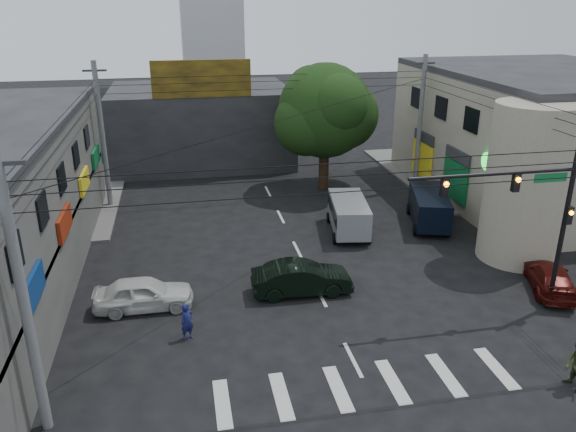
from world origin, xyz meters
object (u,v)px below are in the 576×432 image
object	(u,v)px
utility_pole_near_left	(23,298)
white_compact	(144,294)
dark_sedan	(302,278)
maroon_sedan	(550,278)
navy_van	(429,209)
silver_minivan	(349,217)
utility_pole_far_right	(420,123)
traffic_gantry	(531,207)
traffic_officer	(187,322)
utility_pole_far_left	(102,137)
street_tree	(325,111)

from	to	relation	value
utility_pole_near_left	white_compact	world-z (taller)	utility_pole_near_left
dark_sedan	maroon_sedan	xyz separation A→B (m)	(11.29, -1.90, -0.13)
navy_van	silver_minivan	bearing A→B (deg)	109.28
utility_pole_far_right	traffic_gantry	bearing A→B (deg)	-98.94
silver_minivan	navy_van	distance (m)	5.02
dark_sedan	traffic_officer	world-z (taller)	traffic_officer
utility_pole_far_left	maroon_sedan	xyz separation A→B (m)	(21.00, -15.54, -3.98)
street_tree	utility_pole_near_left	world-z (taller)	utility_pole_near_left
traffic_gantry	dark_sedan	world-z (taller)	traffic_gantry
utility_pole_far_left	dark_sedan	world-z (taller)	utility_pole_far_left
silver_minivan	traffic_gantry	bearing A→B (deg)	-146.82
dark_sedan	white_compact	distance (m)	7.00
traffic_gantry	maroon_sedan	xyz separation A→B (m)	(2.68, 1.47, -4.21)
traffic_gantry	traffic_officer	xyz separation A→B (m)	(-13.82, 0.60, -4.05)
utility_pole_far_right	silver_minivan	world-z (taller)	utility_pole_far_right
white_compact	traffic_officer	distance (m)	3.28
maroon_sedan	utility_pole_far_left	bearing A→B (deg)	-15.22
utility_pole_near_left	white_compact	bearing A→B (deg)	68.42
white_compact	dark_sedan	bearing A→B (deg)	-89.41
utility_pole_far_right	silver_minivan	xyz separation A→B (m)	(-7.13, -7.17, -3.63)
traffic_officer	street_tree	bearing A→B (deg)	31.16
traffic_gantry	utility_pole_far_left	size ratio (longest dim) A/B	0.78
traffic_officer	dark_sedan	bearing A→B (deg)	-0.98
traffic_gantry	silver_minivan	bearing A→B (deg)	114.36
white_compact	silver_minivan	bearing A→B (deg)	-59.39
utility_pole_far_right	white_compact	size ratio (longest dim) A/B	2.17
silver_minivan	dark_sedan	bearing A→B (deg)	156.07
utility_pole_far_right	white_compact	world-z (taller)	utility_pole_far_right
street_tree	silver_minivan	bearing A→B (deg)	-94.41
utility_pole_far_right	dark_sedan	xyz separation A→B (m)	(-11.29, -13.63, -3.85)
utility_pole_far_right	silver_minivan	bearing A→B (deg)	-134.85
white_compact	traffic_officer	xyz separation A→B (m)	(1.79, -2.75, 0.06)
utility_pole_near_left	silver_minivan	world-z (taller)	utility_pole_near_left
dark_sedan	silver_minivan	xyz separation A→B (m)	(4.16, 6.47, 0.23)
white_compact	maroon_sedan	world-z (taller)	white_compact
navy_van	maroon_sedan	bearing A→B (deg)	-149.79
white_compact	navy_van	size ratio (longest dim) A/B	0.80
dark_sedan	maroon_sedan	distance (m)	11.45
traffic_gantry	utility_pole_far_left	world-z (taller)	utility_pole_far_left
dark_sedan	traffic_officer	xyz separation A→B (m)	(-5.21, -2.77, 0.03)
utility_pole_near_left	utility_pole_far_left	size ratio (longest dim) A/B	1.00
utility_pole_near_left	utility_pole_far_right	xyz separation A→B (m)	(21.00, 20.50, 0.00)
dark_sedan	traffic_officer	bearing A→B (deg)	119.82
utility_pole_near_left	navy_van	xyz separation A→B (m)	(18.89, 13.58, -3.61)
utility_pole_far_right	silver_minivan	size ratio (longest dim) A/B	1.93
utility_pole_far_right	dark_sedan	world-z (taller)	utility_pole_far_right
traffic_gantry	utility_pole_near_left	bearing A→B (deg)	-169.20
maroon_sedan	navy_van	xyz separation A→B (m)	(-2.11, 8.62, 0.38)
street_tree	dark_sedan	distance (m)	16.10
utility_pole_near_left	silver_minivan	bearing A→B (deg)	43.87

